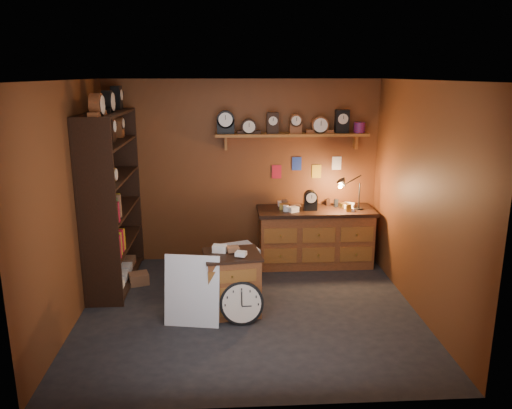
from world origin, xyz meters
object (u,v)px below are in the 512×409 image
at_px(big_round_clock, 242,303).
at_px(shelving_unit, 109,193).
at_px(low_cabinet, 232,280).
at_px(workbench, 315,234).

bearing_deg(big_round_clock, shelving_unit, 142.90).
xyz_separation_m(low_cabinet, big_round_clock, (0.10, -0.28, -0.16)).
bearing_deg(shelving_unit, workbench, 9.87).
height_order(workbench, big_round_clock, workbench).
distance_m(shelving_unit, workbench, 2.99).
height_order(shelving_unit, workbench, shelving_unit).
distance_m(low_cabinet, big_round_clock, 0.34).
xyz_separation_m(shelving_unit, workbench, (2.84, 0.49, -0.78)).
relative_size(workbench, low_cabinet, 2.05).
distance_m(shelving_unit, big_round_clock, 2.35).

